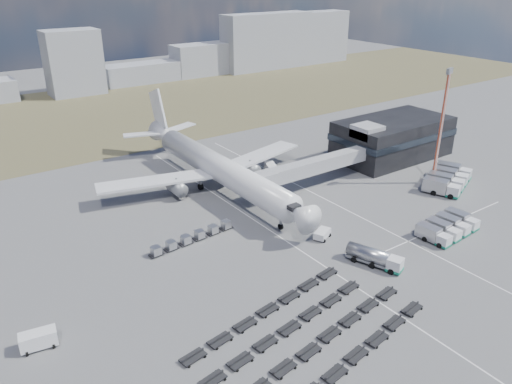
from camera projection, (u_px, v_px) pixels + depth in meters
ground at (312, 249)px, 87.59m from camera, size 420.00×420.00×0.00m
grass_strip at (99, 113)px, 169.69m from camera, size 420.00×90.00×0.01m
lane_markings at (340, 227)px, 94.96m from camera, size 47.12×110.00×0.01m
terminal at (392, 138)px, 128.41m from camera, size 30.40×16.40×11.00m
jet_bridge at (307, 168)px, 109.12m from camera, size 30.30×3.80×7.05m
airliner at (216, 166)px, 109.59m from camera, size 51.59×64.53×17.62m
skyline at (115, 63)px, 204.96m from camera, size 300.77×25.81×25.90m
fuel_tanker at (374, 257)px, 82.21m from camera, size 5.47×9.62×3.03m
pushback_tug at (322, 234)px, 90.73m from camera, size 4.12×3.34×1.59m
utility_van at (39, 340)px, 64.29m from camera, size 4.85×2.78×2.42m
catering_truck at (271, 169)px, 118.91m from camera, size 4.16×5.83×2.48m
service_trucks_near at (448, 227)px, 92.04m from camera, size 12.04×7.22×2.58m
service_trucks_far at (448, 179)px, 112.34m from camera, size 15.90×12.42×3.12m
uld_row at (193, 237)px, 89.47m from camera, size 17.44×2.98×1.58m
baggage_dollies at (304, 337)px, 66.05m from camera, size 36.60×20.87×0.81m
floodlight_mast at (441, 128)px, 109.20m from camera, size 2.49×2.01×26.09m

